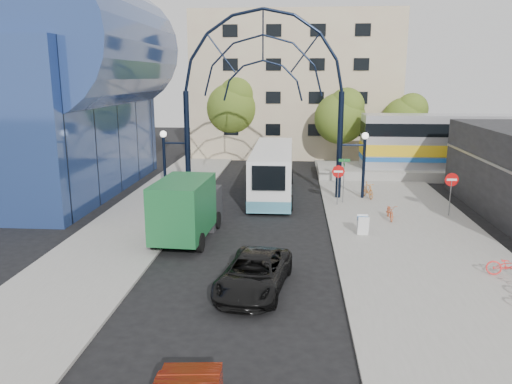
# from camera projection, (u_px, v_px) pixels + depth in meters

# --- Properties ---
(ground) EXTENTS (120.00, 120.00, 0.00)m
(ground) POSITION_uv_depth(u_px,v_px,m) (239.00, 280.00, 19.83)
(ground) COLOR black
(ground) RESTS_ON ground
(sidewalk_east) EXTENTS (8.00, 56.00, 0.12)m
(sidewalk_east) POSITION_uv_depth(u_px,v_px,m) (420.00, 250.00, 23.09)
(sidewalk_east) COLOR gray
(sidewalk_east) RESTS_ON ground
(plaza_west) EXTENTS (5.00, 50.00, 0.12)m
(plaza_west) POSITION_uv_depth(u_px,v_px,m) (129.00, 230.00, 26.15)
(plaza_west) COLOR gray
(plaza_west) RESTS_ON ground
(gateway_arch) EXTENTS (13.64, 0.44, 12.10)m
(gateway_arch) POSITION_uv_depth(u_px,v_px,m) (263.00, 66.00, 31.50)
(gateway_arch) COLOR black
(gateway_arch) RESTS_ON ground
(stop_sign) EXTENTS (0.80, 0.07, 2.50)m
(stop_sign) POSITION_uv_depth(u_px,v_px,m) (338.00, 175.00, 30.67)
(stop_sign) COLOR slate
(stop_sign) RESTS_ON sidewalk_east
(do_not_enter_sign) EXTENTS (0.76, 0.07, 2.48)m
(do_not_enter_sign) POSITION_uv_depth(u_px,v_px,m) (451.00, 184.00, 28.25)
(do_not_enter_sign) COLOR slate
(do_not_enter_sign) RESTS_ON sidewalk_east
(street_name_sign) EXTENTS (0.70, 0.70, 2.80)m
(street_name_sign) POSITION_uv_depth(u_px,v_px,m) (344.00, 171.00, 31.19)
(street_name_sign) COLOR slate
(street_name_sign) RESTS_ON sidewalk_east
(sandwich_board) EXTENTS (0.55, 0.61, 0.99)m
(sandwich_board) POSITION_uv_depth(u_px,v_px,m) (363.00, 223.00, 25.04)
(sandwich_board) COLOR white
(sandwich_board) RESTS_ON sidewalk_east
(transit_hall) EXTENTS (16.50, 18.00, 14.50)m
(transit_hall) POSITION_uv_depth(u_px,v_px,m) (41.00, 95.00, 34.06)
(transit_hall) COLOR navy
(transit_hall) RESTS_ON ground
(apartment_block) EXTENTS (20.00, 12.10, 14.00)m
(apartment_block) POSITION_uv_depth(u_px,v_px,m) (295.00, 85.00, 52.06)
(apartment_block) COLOR tan
(apartment_block) RESTS_ON ground
(tree_north_a) EXTENTS (4.48, 4.48, 7.00)m
(tree_north_a) POSITION_uv_depth(u_px,v_px,m) (342.00, 115.00, 43.50)
(tree_north_a) COLOR #382314
(tree_north_a) RESTS_ON ground
(tree_north_b) EXTENTS (5.12, 5.12, 8.00)m
(tree_north_b) POSITION_uv_depth(u_px,v_px,m) (233.00, 105.00, 48.00)
(tree_north_b) COLOR #382314
(tree_north_b) RESTS_ON ground
(tree_north_c) EXTENTS (4.16, 4.16, 6.50)m
(tree_north_c) POSITION_uv_depth(u_px,v_px,m) (406.00, 118.00, 45.05)
(tree_north_c) COLOR #382314
(tree_north_c) RESTS_ON ground
(city_bus) EXTENTS (2.85, 11.76, 3.22)m
(city_bus) POSITION_uv_depth(u_px,v_px,m) (273.00, 170.00, 34.01)
(city_bus) COLOR white
(city_bus) RESTS_ON ground
(green_truck) EXTENTS (2.67, 6.30, 3.12)m
(green_truck) POSITION_uv_depth(u_px,v_px,m) (188.00, 208.00, 24.73)
(green_truck) COLOR black
(green_truck) RESTS_ON ground
(black_suv) EXTENTS (2.97, 5.21, 1.37)m
(black_suv) POSITION_uv_depth(u_px,v_px,m) (254.00, 273.00, 18.75)
(black_suv) COLOR black
(black_suv) RESTS_ON ground
(bike_near_a) EXTENTS (0.58, 1.65, 0.87)m
(bike_near_a) POSITION_uv_depth(u_px,v_px,m) (390.00, 212.00, 27.82)
(bike_near_a) COLOR #CF5629
(bike_near_a) RESTS_ON sidewalk_east
(bike_near_b) EXTENTS (0.92, 1.79, 1.03)m
(bike_near_b) POSITION_uv_depth(u_px,v_px,m) (368.00, 190.00, 32.75)
(bike_near_b) COLOR orange
(bike_near_b) RESTS_ON sidewalk_east
(bike_far_a) EXTENTS (1.88, 1.10, 0.93)m
(bike_far_a) POSITION_uv_depth(u_px,v_px,m) (510.00, 266.00, 19.77)
(bike_far_a) COLOR #FD3432
(bike_far_a) RESTS_ON sidewalk_east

